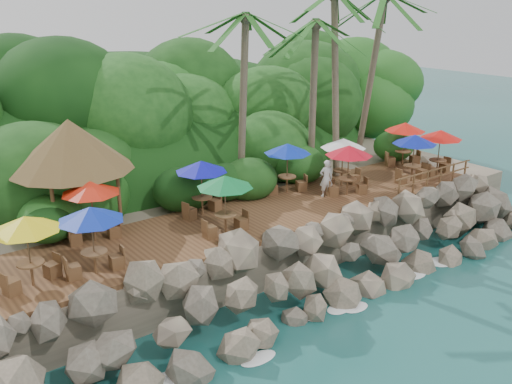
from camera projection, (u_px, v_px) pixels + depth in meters
ground at (348, 314)px, 22.16m from camera, size 140.00×140.00×0.00m
land_base at (156, 186)px, 33.94m from camera, size 32.00×25.20×2.10m
jungle_hill at (107, 173)px, 39.96m from camera, size 44.80×28.00×15.40m
seawall at (314, 269)px, 23.30m from camera, size 29.00×4.00×2.30m
terrace at (256, 217)px, 25.99m from camera, size 26.00×5.00×0.20m
jungle_foliage at (165, 207)px, 33.52m from camera, size 44.00×16.00×12.00m
foam_line at (343, 311)px, 22.38m from camera, size 25.20×0.80×0.06m
palapa at (70, 145)px, 24.04m from camera, size 5.24×5.24×4.60m
dining_clusters at (284, 164)px, 26.32m from camera, size 24.31×5.15×2.55m
railing at (434, 176)px, 29.53m from camera, size 6.10×0.10×1.00m
waiter at (326, 178)px, 28.03m from camera, size 0.81×0.70×1.89m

